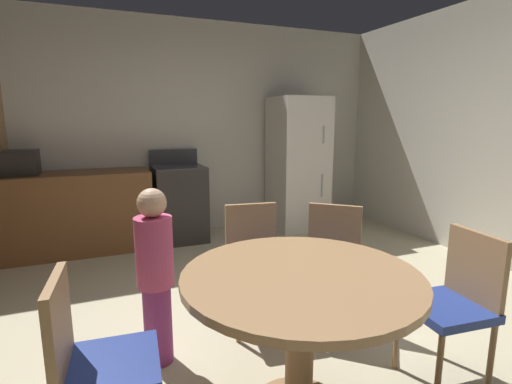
% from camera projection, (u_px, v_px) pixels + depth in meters
% --- Properties ---
extents(ground_plane, '(14.00, 14.00, 0.00)m').
position_uv_depth(ground_plane, '(288.00, 341.00, 2.60)').
color(ground_plane, beige).
extents(wall_back, '(5.51, 0.12, 2.70)m').
position_uv_depth(wall_back, '(188.00, 129.00, 5.00)').
color(wall_back, beige).
rests_on(wall_back, ground).
extents(kitchen_counter, '(1.88, 0.60, 0.90)m').
position_uv_depth(kitchen_counter, '(63.00, 214.00, 4.24)').
color(kitchen_counter, brown).
rests_on(kitchen_counter, ground).
extents(oven_range, '(0.60, 0.60, 1.10)m').
position_uv_depth(oven_range, '(179.00, 203.00, 4.72)').
color(oven_range, '#2D2B28').
rests_on(oven_range, ground).
extents(refrigerator, '(0.68, 0.68, 1.76)m').
position_uv_depth(refrigerator, '(298.00, 164.00, 5.19)').
color(refrigerator, silver).
rests_on(refrigerator, ground).
extents(microwave, '(0.44, 0.32, 0.26)m').
position_uv_depth(microwave, '(15.00, 163.00, 3.98)').
color(microwave, black).
rests_on(microwave, kitchen_counter).
extents(dining_table, '(1.15, 1.15, 0.76)m').
position_uv_depth(dining_table, '(301.00, 304.00, 1.86)').
color(dining_table, '#9E754C').
rests_on(dining_table, ground).
extents(chair_west, '(0.43, 0.43, 0.87)m').
position_uv_depth(chair_west, '(93.00, 359.00, 1.60)').
color(chair_west, '#9E754C').
rests_on(chair_west, ground).
extents(chair_east, '(0.44, 0.44, 0.87)m').
position_uv_depth(chair_east, '(456.00, 298.00, 2.14)').
color(chair_east, '#9E754C').
rests_on(chair_east, ground).
extents(chair_north, '(0.45, 0.45, 0.87)m').
position_uv_depth(chair_north, '(255.00, 257.00, 2.77)').
color(chair_north, '#9E754C').
rests_on(chair_north, ground).
extents(chair_northeast, '(0.57, 0.57, 0.87)m').
position_uv_depth(chair_northeast, '(331.00, 258.00, 2.74)').
color(chair_northeast, '#9E754C').
rests_on(chair_northeast, ground).
extents(person_child, '(0.31, 0.31, 1.09)m').
position_uv_depth(person_child, '(155.00, 273.00, 2.29)').
color(person_child, '#8C337A').
rests_on(person_child, ground).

